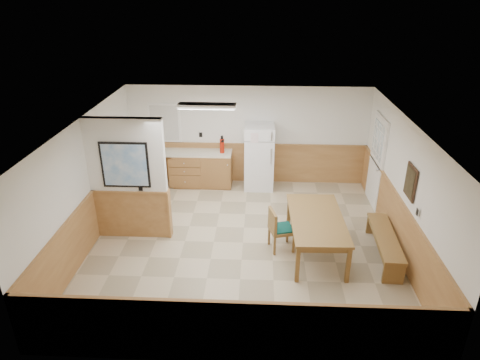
# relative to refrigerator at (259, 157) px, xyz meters

# --- Properties ---
(ground) EXTENTS (6.00, 6.00, 0.00)m
(ground) POSITION_rel_refrigerator_xyz_m (-0.29, -2.63, -0.82)
(ground) COLOR #C5B18D
(ground) RESTS_ON ground
(ceiling) EXTENTS (6.00, 6.00, 0.02)m
(ceiling) POSITION_rel_refrigerator_xyz_m (-0.29, -2.63, 1.68)
(ceiling) COLOR white
(ceiling) RESTS_ON back_wall
(back_wall) EXTENTS (6.00, 0.02, 2.50)m
(back_wall) POSITION_rel_refrigerator_xyz_m (-0.29, 0.37, 0.43)
(back_wall) COLOR white
(back_wall) RESTS_ON ground
(right_wall) EXTENTS (0.02, 6.00, 2.50)m
(right_wall) POSITION_rel_refrigerator_xyz_m (2.71, -2.63, 0.43)
(right_wall) COLOR white
(right_wall) RESTS_ON ground
(left_wall) EXTENTS (0.02, 6.00, 2.50)m
(left_wall) POSITION_rel_refrigerator_xyz_m (-3.29, -2.63, 0.43)
(left_wall) COLOR white
(left_wall) RESTS_ON ground
(wainscot_back) EXTENTS (6.00, 0.04, 1.00)m
(wainscot_back) POSITION_rel_refrigerator_xyz_m (-0.29, 0.35, -0.32)
(wainscot_back) COLOR #B38247
(wainscot_back) RESTS_ON ground
(wainscot_right) EXTENTS (0.04, 6.00, 1.00)m
(wainscot_right) POSITION_rel_refrigerator_xyz_m (2.69, -2.63, -0.32)
(wainscot_right) COLOR #B38247
(wainscot_right) RESTS_ON ground
(wainscot_left) EXTENTS (0.04, 6.00, 1.00)m
(wainscot_left) POSITION_rel_refrigerator_xyz_m (-3.27, -2.63, -0.32)
(wainscot_left) COLOR #B38247
(wainscot_left) RESTS_ON ground
(partition_wall) EXTENTS (1.50, 0.20, 2.50)m
(partition_wall) POSITION_rel_refrigerator_xyz_m (-2.54, -2.43, 0.42)
(partition_wall) COLOR white
(partition_wall) RESTS_ON ground
(kitchen_counter) EXTENTS (2.20, 0.61, 1.00)m
(kitchen_counter) POSITION_rel_refrigerator_xyz_m (-1.50, 0.05, -0.35)
(kitchen_counter) COLOR olive
(kitchen_counter) RESTS_ON ground
(exterior_door) EXTENTS (0.07, 1.02, 2.15)m
(exterior_door) POSITION_rel_refrigerator_xyz_m (2.68, -0.73, 0.24)
(exterior_door) COLOR white
(exterior_door) RESTS_ON ground
(kitchen_window) EXTENTS (0.80, 0.04, 1.00)m
(kitchen_window) POSITION_rel_refrigerator_xyz_m (-2.39, 0.35, 0.73)
(kitchen_window) COLOR white
(kitchen_window) RESTS_ON back_wall
(wall_painting) EXTENTS (0.04, 0.50, 0.60)m
(wall_painting) POSITION_rel_refrigerator_xyz_m (2.68, -2.93, 0.73)
(wall_painting) COLOR #372316
(wall_painting) RESTS_ON right_wall
(fluorescent_fixture) EXTENTS (1.20, 0.30, 0.09)m
(fluorescent_fixture) POSITION_rel_refrigerator_xyz_m (-1.09, -1.33, 1.63)
(fluorescent_fixture) COLOR white
(fluorescent_fixture) RESTS_ON ceiling
(refrigerator) EXTENTS (0.73, 0.73, 1.63)m
(refrigerator) POSITION_rel_refrigerator_xyz_m (0.00, 0.00, 0.00)
(refrigerator) COLOR white
(refrigerator) RESTS_ON ground
(dining_table) EXTENTS (1.03, 1.99, 0.75)m
(dining_table) POSITION_rel_refrigerator_xyz_m (1.11, -2.87, -0.15)
(dining_table) COLOR brown
(dining_table) RESTS_ON ground
(dining_bench) EXTENTS (0.47, 1.76, 0.45)m
(dining_bench) POSITION_rel_refrigerator_xyz_m (2.39, -2.96, -0.47)
(dining_bench) COLOR brown
(dining_bench) RESTS_ON ground
(dining_chair) EXTENTS (0.69, 0.55, 0.85)m
(dining_chair) POSITION_rel_refrigerator_xyz_m (0.38, -2.81, -0.32)
(dining_chair) COLOR brown
(dining_chair) RESTS_ON ground
(fire_extinguisher) EXTENTS (0.14, 0.14, 0.44)m
(fire_extinguisher) POSITION_rel_refrigerator_xyz_m (-0.92, 0.03, 0.28)
(fire_extinguisher) COLOR #AD1B09
(fire_extinguisher) RESTS_ON kitchen_counter
(soap_bottle) EXTENTS (0.10, 0.10, 0.25)m
(soap_bottle) POSITION_rel_refrigerator_xyz_m (-2.63, 0.09, 0.21)
(soap_bottle) COLOR #1B9430
(soap_bottle) RESTS_ON kitchen_counter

